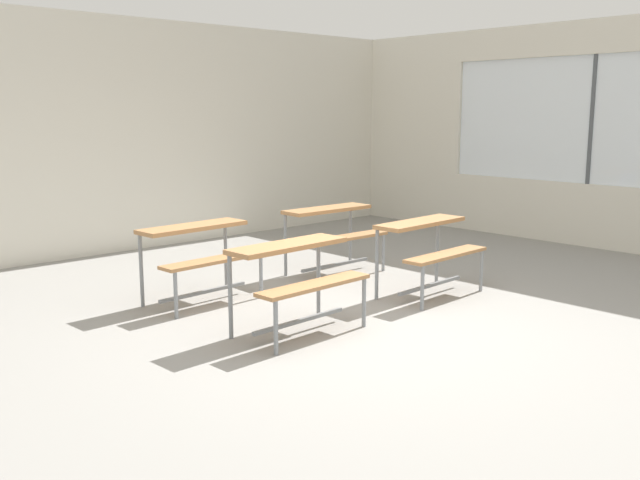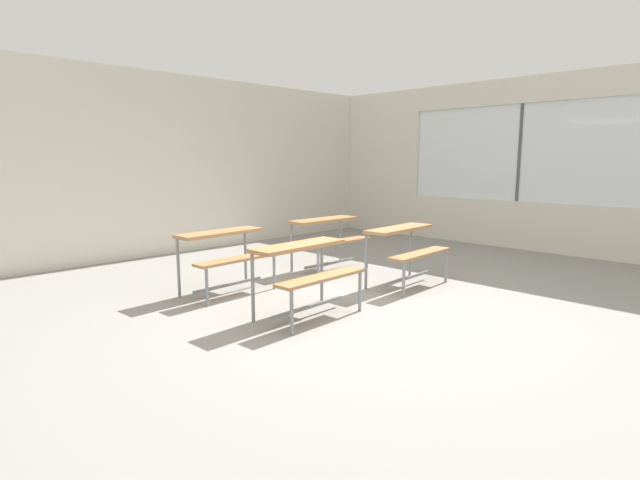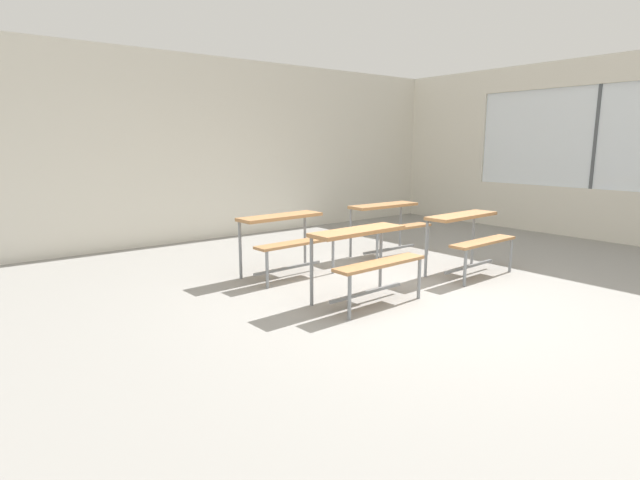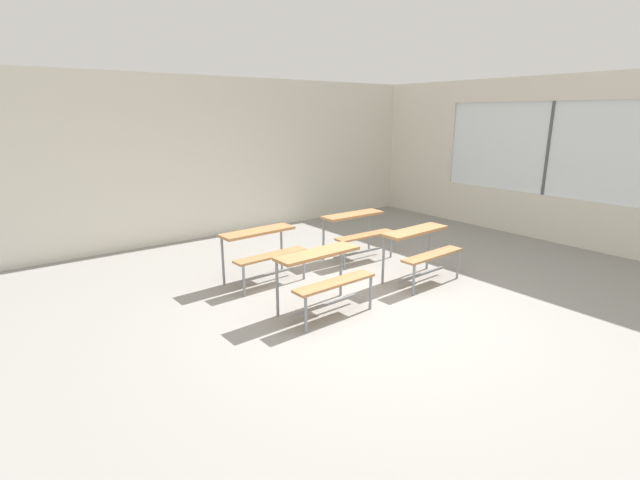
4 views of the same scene
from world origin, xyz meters
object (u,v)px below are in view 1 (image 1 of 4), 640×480
object	(u,v)px
desk_bench_r0c0	(297,266)
desk_bench_r0c1	(429,240)
desk_bench_r1c0	(200,244)
desk_bench_r1c1	(334,224)

from	to	relation	value
desk_bench_r0c0	desk_bench_r0c1	world-z (taller)	same
desk_bench_r1c0	desk_bench_r1c1	distance (m)	1.79
desk_bench_r0c1	desk_bench_r0c0	bearing A→B (deg)	178.26
desk_bench_r0c0	desk_bench_r0c1	size ratio (longest dim) A/B	1.00
desk_bench_r0c0	desk_bench_r1c1	distance (m)	2.20
desk_bench_r1c0	desk_bench_r1c1	bearing A→B (deg)	-2.59
desk_bench_r0c1	desk_bench_r1c1	bearing A→B (deg)	88.59
desk_bench_r1c1	desk_bench_r0c1	bearing A→B (deg)	-87.71
desk_bench_r0c1	desk_bench_r1c1	world-z (taller)	same
desk_bench_r0c1	desk_bench_r1c1	size ratio (longest dim) A/B	1.01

